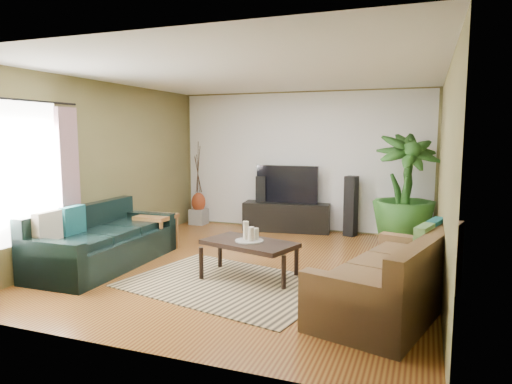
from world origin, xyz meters
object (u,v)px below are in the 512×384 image
at_px(sofa_left, 105,236).
at_px(television, 287,184).
at_px(vase, 199,202).
at_px(speaker_left, 261,203).
at_px(speaker_right, 351,206).
at_px(sofa_right, 390,270).
at_px(coffee_table, 249,260).
at_px(pedestal, 199,217).
at_px(side_table, 157,232).
at_px(potted_plant, 405,190).
at_px(tv_stand, 287,217).

height_order(sofa_left, television, television).
bearing_deg(sofa_left, vase, 1.85).
xyz_separation_m(speaker_left, speaker_right, (1.77, 0.00, 0.03)).
xyz_separation_m(sofa_left, sofa_right, (3.95, -0.27, 0.00)).
distance_m(television, vase, 1.98).
bearing_deg(vase, coffee_table, -52.31).
bearing_deg(speaker_left, vase, 166.34).
bearing_deg(speaker_right, pedestal, -164.77).
height_order(television, side_table, television).
xyz_separation_m(television, vase, (-1.93, 0.00, -0.45)).
bearing_deg(sofa_right, television, -131.95).
height_order(sofa_right, television, television).
relative_size(sofa_left, coffee_table, 1.92).
bearing_deg(side_table, pedestal, 99.60).
bearing_deg(vase, side_table, -80.40).
height_order(coffee_table, pedestal, coffee_table).
relative_size(sofa_right, pedestal, 6.91).
height_order(potted_plant, side_table, potted_plant).
distance_m(coffee_table, side_table, 2.12).
bearing_deg(speaker_left, television, -13.66).
bearing_deg(side_table, television, 54.21).
xyz_separation_m(sofa_right, television, (-2.20, 3.46, 0.49)).
relative_size(sofa_left, potted_plant, 1.22).
distance_m(speaker_left, pedestal, 1.44).
xyz_separation_m(sofa_left, tv_stand, (1.76, 3.18, -0.15)).
height_order(speaker_left, speaker_right, speaker_right).
bearing_deg(pedestal, sofa_left, -86.94).
bearing_deg(speaker_left, speaker_right, -13.66).
distance_m(sofa_left, potted_plant, 4.84).
distance_m(sofa_left, pedestal, 3.20).
distance_m(tv_stand, television, 0.64).
height_order(tv_stand, speaker_right, speaker_right).
xyz_separation_m(sofa_left, pedestal, (-0.17, 3.18, -0.27)).
xyz_separation_m(sofa_right, speaker_left, (-2.73, 3.46, 0.10)).
bearing_deg(sofa_left, side_table, -12.06).
relative_size(television, pedestal, 3.85).
relative_size(sofa_right, speaker_left, 2.08).
distance_m(speaker_right, side_table, 3.54).
bearing_deg(speaker_right, television, -164.77).
bearing_deg(tv_stand, pedestal, 172.23).
relative_size(speaker_right, vase, 2.74).
bearing_deg(speaker_right, sofa_left, -117.98).
xyz_separation_m(potted_plant, side_table, (-3.75, -1.73, -0.66)).
relative_size(speaker_left, vase, 2.60).
height_order(coffee_table, potted_plant, potted_plant).
xyz_separation_m(potted_plant, vase, (-4.11, 0.44, -0.48)).
xyz_separation_m(speaker_left, potted_plant, (2.72, -0.44, 0.42)).
bearing_deg(pedestal, speaker_left, 0.00).
xyz_separation_m(tv_stand, side_table, (-1.56, -2.16, 0.01)).
bearing_deg(speaker_right, side_table, -127.04).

